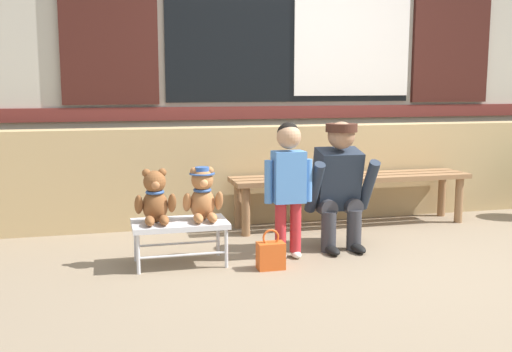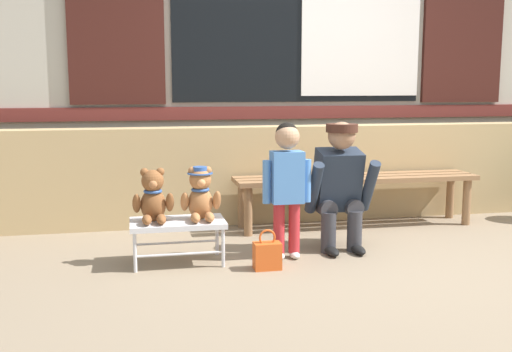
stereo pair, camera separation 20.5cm
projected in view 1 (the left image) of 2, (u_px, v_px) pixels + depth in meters
ground_plane at (371, 262)px, 4.17m from camera, size 60.00×60.00×0.00m
brick_low_wall at (305, 172)px, 5.47m from camera, size 7.77×0.25×0.85m
shop_facade at (289, 39)px, 5.78m from camera, size 7.92×0.26×3.26m
wooden_bench_long at (351, 183)px, 5.20m from camera, size 2.10×0.40×0.44m
small_display_bench at (180, 226)px, 4.08m from camera, size 0.64×0.36×0.30m
teddy_bear_plain at (155, 199)px, 4.01m from camera, size 0.28×0.26×0.36m
teddy_bear_with_hat at (203, 195)px, 4.09m from camera, size 0.28×0.27×0.36m
child_standing at (288, 175)px, 4.19m from camera, size 0.35×0.18×0.96m
adult_crouching at (339, 185)px, 4.47m from camera, size 0.50×0.49×0.95m
handbag_on_ground at (271, 255)px, 4.00m from camera, size 0.18×0.11×0.27m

